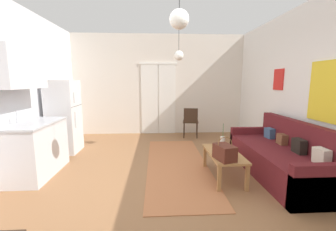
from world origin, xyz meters
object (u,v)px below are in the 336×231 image
Objects in this scene: couch at (282,158)px; handbag at (225,152)px; accent_chair at (191,120)px; pendant_lamp_far at (179,55)px; refrigerator at (64,117)px; pendant_lamp_near at (179,19)px; bamboo_vase at (223,143)px; coffee_table at (224,156)px.

couch is 5.73× the size of handbag.
handbag is (-1.11, -0.38, 0.25)m from couch.
accent_chair is 2.06m from pendant_lamp_far.
couch is at bearing -19.41° from refrigerator.
pendant_lamp_near reaches higher than couch.
refrigerator is 2.83m from pendant_lamp_far.
handbag is at bearing 99.50° from accent_chair.
bamboo_vase is 0.44m from handbag.
pendant_lamp_near and pendant_lamp_far have the same top height.
pendant_lamp_near reaches higher than handbag.
coffee_table is at bearing -94.01° from bamboo_vase.
coffee_table is at bearing -25.97° from refrigerator.
handbag is (-0.10, -0.43, -0.00)m from bamboo_vase.
coffee_table is at bearing 101.67° from accent_chair.
coffee_table is 1.10× the size of pendant_lamp_far.
handbag is 1.93m from pendant_lamp_near.
handbag is 0.56× the size of pendant_lamp_near.
pendant_lamp_near reaches higher than bamboo_vase.
couch is 2.41× the size of pendant_lamp_far.
coffee_table is 0.21m from bamboo_vase.
refrigerator is (-3.10, 1.51, 0.43)m from coffee_table.
pendant_lamp_far is at bearing 84.15° from pendant_lamp_near.
couch is 2.78m from accent_chair.
bamboo_vase is at bearing 85.99° from coffee_table.
couch is at bearing 3.47° from coffee_table.
refrigerator is at bearing 140.53° from pendant_lamp_near.
coffee_table is at bearing 73.38° from handbag.
accent_chair reaches higher than handbag.
refrigerator is at bearing 148.72° from handbag.
pendant_lamp_near is 1.83m from pendant_lamp_far.
bamboo_vase is 0.55× the size of accent_chair.
bamboo_vase is 3.42m from refrigerator.
pendant_lamp_far reaches higher than refrigerator.
pendant_lamp_near is (-0.79, -0.51, 1.80)m from bamboo_vase.
pendant_lamp_far is at bearing 115.16° from bamboo_vase.
pendant_lamp_far reaches higher than couch.
pendant_lamp_far is at bearing 140.10° from couch.
refrigerator is (-4.11, 1.45, 0.50)m from couch.
couch is 2.77m from pendant_lamp_near.
refrigerator reaches higher than couch.
refrigerator is (-3.11, 1.40, 0.25)m from bamboo_vase.
pendant_lamp_far reaches higher than handbag.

